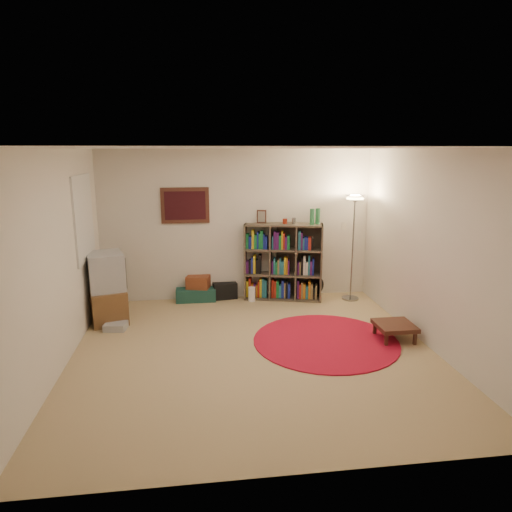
# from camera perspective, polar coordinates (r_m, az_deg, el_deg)

# --- Properties ---
(room) EXTENTS (4.54, 4.54, 2.54)m
(room) POSITION_cam_1_polar(r_m,az_deg,el_deg) (5.49, -0.85, 0.29)
(room) COLOR tan
(room) RESTS_ON ground
(bookshelf) EXTENTS (1.34, 0.66, 1.55)m
(bookshelf) POSITION_cam_1_polar(r_m,az_deg,el_deg) (7.70, 3.28, -0.85)
(bookshelf) COLOR #4D4133
(bookshelf) RESTS_ON ground
(floor_lamp) EXTENTS (0.37, 0.37, 1.77)m
(floor_lamp) POSITION_cam_1_polar(r_m,az_deg,el_deg) (7.64, 12.19, 5.25)
(floor_lamp) COLOR gray
(floor_lamp) RESTS_ON ground
(floor_fan) EXTENTS (0.33, 0.22, 0.38)m
(floor_fan) POSITION_cam_1_polar(r_m,az_deg,el_deg) (7.91, 7.33, -3.83)
(floor_fan) COLOR black
(floor_fan) RESTS_ON ground
(tv_stand) EXTENTS (0.67, 0.82, 1.03)m
(tv_stand) POSITION_cam_1_polar(r_m,az_deg,el_deg) (7.06, -18.11, -3.87)
(tv_stand) COLOR brown
(tv_stand) RESTS_ON ground
(dvd_box) EXTENTS (0.33, 0.29, 0.10)m
(dvd_box) POSITION_cam_1_polar(r_m,az_deg,el_deg) (6.81, -17.13, -8.39)
(dvd_box) COLOR #A0A0A5
(dvd_box) RESTS_ON ground
(suitcase) EXTENTS (0.66, 0.43, 0.21)m
(suitcase) POSITION_cam_1_polar(r_m,az_deg,el_deg) (7.83, -7.52, -4.66)
(suitcase) COLOR #163E36
(suitcase) RESTS_ON ground
(wicker_basket) EXTENTS (0.43, 0.35, 0.21)m
(wicker_basket) POSITION_cam_1_polar(r_m,az_deg,el_deg) (7.73, -7.24, -3.24)
(wicker_basket) COLOR maroon
(wicker_basket) RESTS_ON suitcase
(duffel_bag) EXTENTS (0.44, 0.38, 0.28)m
(duffel_bag) POSITION_cam_1_polar(r_m,az_deg,el_deg) (7.88, -3.99, -4.20)
(duffel_bag) COLOR black
(duffel_bag) RESTS_ON ground
(paper_towel) EXTENTS (0.12, 0.12, 0.24)m
(paper_towel) POSITION_cam_1_polar(r_m,az_deg,el_deg) (7.67, -0.54, -4.79)
(paper_towel) COLOR white
(paper_towel) RESTS_ON ground
(red_rug) EXTENTS (1.92, 1.92, 0.02)m
(red_rug) POSITION_cam_1_polar(r_m,az_deg,el_deg) (6.22, 8.71, -10.43)
(red_rug) COLOR maroon
(red_rug) RESTS_ON ground
(side_table) EXTENTS (0.49, 0.49, 0.23)m
(side_table) POSITION_cam_1_polar(r_m,az_deg,el_deg) (6.42, 16.96, -8.40)
(side_table) COLOR #391B14
(side_table) RESTS_ON ground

